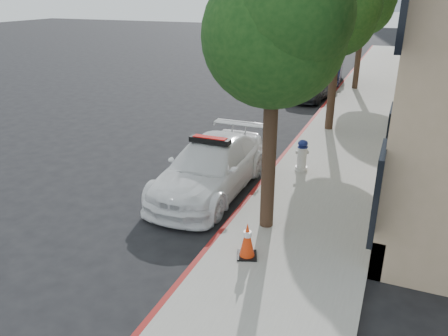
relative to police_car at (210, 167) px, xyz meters
The scene contains 11 objects.
ground 1.26m from the police_car, 147.75° to the left, with size 120.00×120.00×0.00m, color black.
sidewalk 10.92m from the police_car, 75.58° to the left, with size 3.20×50.00×0.15m, color gray.
curb_strip 10.64m from the police_car, 83.65° to the left, with size 0.12×50.00×0.15m, color maroon.
tree_near 4.37m from the police_car, 35.45° to the right, with size 2.92×2.82×5.62m.
tree_mid 7.68m from the police_car, 72.65° to the left, with size 2.77×2.64×5.43m.
tree_far 15.14m from the police_car, 82.00° to the left, with size 3.10×3.00×5.81m.
police_car is the anchor object (origin of this frame).
parked_car_mid 11.82m from the police_car, 88.47° to the left, with size 1.56×3.87×1.32m, color #21242A.
parked_car_far 16.37m from the police_car, 89.33° to the left, with size 1.59×4.56×1.50m, color #161938.
fire_hydrant 2.86m from the police_car, 45.50° to the left, with size 0.39×0.36×0.93m.
traffic_cone 3.47m from the police_car, 53.96° to the right, with size 0.50×0.50×0.75m.
Camera 1 is at (5.31, -10.34, 5.05)m, focal length 35.00 mm.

